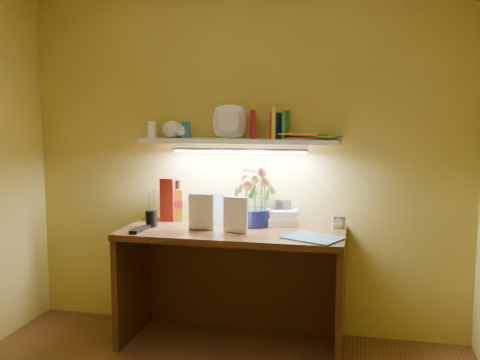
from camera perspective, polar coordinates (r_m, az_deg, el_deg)
name	(u,v)px	position (r m, az deg, el deg)	size (l,w,h in m)	color
desk	(232,287)	(3.47, -0.82, -11.39)	(1.40, 0.60, 0.75)	#3A240F
flower_bouquet	(255,196)	(3.47, 1.59, -1.71)	(0.25, 0.25, 0.39)	#0B0E3A
telephone	(282,217)	(3.50, 4.54, -3.97)	(0.19, 0.14, 0.11)	white
desk_clock	(339,222)	(3.48, 10.48, -4.43)	(0.08, 0.04, 0.08)	#ABACB0
whisky_bottle	(178,201)	(3.66, -6.61, -2.19)	(0.07, 0.07, 0.28)	#AA6C04
whisky_box	(169,199)	(3.68, -7.63, -2.06)	(0.09, 0.09, 0.29)	#5D110C
pen_cup	(151,213)	(3.50, -9.44, -3.45)	(0.08, 0.08, 0.18)	black
art_card	(213,208)	(3.58, -2.87, -3.01)	(0.20, 0.04, 0.20)	silver
tv_remote	(140,229)	(3.39, -10.62, -5.21)	(0.05, 0.19, 0.02)	black
blue_folder	(313,238)	(3.17, 7.77, -6.12)	(0.32, 0.23, 0.01)	#2B73BB
desk_book_a	(188,211)	(3.40, -5.53, -3.31)	(0.17, 0.02, 0.23)	silver
desk_book_b	(223,214)	(3.30, -1.81, -3.61)	(0.16, 0.02, 0.22)	white
wall_shelf	(240,136)	(3.48, 0.04, 4.70)	(1.32, 0.35, 0.23)	white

